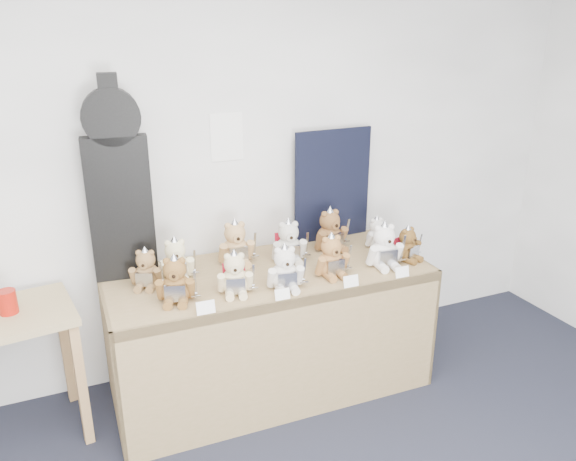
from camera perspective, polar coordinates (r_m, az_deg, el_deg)
name	(u,v)px	position (r m, az deg, el deg)	size (l,w,h in m)	color
room_shell	(227,137)	(3.56, -6.24, 9.43)	(6.00, 6.00, 6.00)	silver
display_table	(274,302)	(3.43, -1.47, -7.25)	(1.96, 0.84, 0.81)	olive
guitar_case	(118,183)	(3.30, -16.89, 4.68)	(0.36, 0.14, 1.17)	black
navy_board	(333,185)	(3.84, 4.55, 4.61)	(0.57, 0.02, 0.76)	black
red_cup	(7,302)	(3.31, -26.61, -6.51)	(0.10, 0.10, 0.13)	#AF160B
teddy_front_far_left	(176,282)	(3.06, -11.35, -5.13)	(0.24, 0.22, 0.29)	brown
teddy_front_left	(235,275)	(3.11, -5.42, -4.55)	(0.22, 0.21, 0.27)	beige
teddy_front_centre	(285,270)	(3.15, -0.31, -4.01)	(0.24, 0.21, 0.29)	silver
teddy_front_right	(332,258)	(3.32, 4.44, -2.77)	(0.23, 0.18, 0.29)	#9C6A3B
teddy_front_far_right	(384,248)	(3.49, 9.73, -1.72)	(0.25, 0.21, 0.31)	white
teddy_front_end	(408,246)	(3.62, 12.05, -1.50)	(0.21, 0.19, 0.25)	brown
teddy_back_left	(176,262)	(3.32, -11.31, -3.12)	(0.23, 0.19, 0.28)	beige
teddy_back_centre_left	(236,245)	(3.49, -5.34, -1.46)	(0.25, 0.21, 0.31)	tan
teddy_back_centre_right	(289,243)	(3.51, 0.07, -1.33)	(0.25, 0.22, 0.30)	beige
teddy_back_right	(330,232)	(3.70, 4.31, -0.15)	(0.26, 0.22, 0.32)	brown
teddy_back_end	(377,233)	(3.81, 8.99, -0.30)	(0.19, 0.16, 0.23)	silver
teddy_back_far_left	(146,270)	(3.28, -14.21, -3.92)	(0.20, 0.20, 0.26)	olive
entry_card_a	(206,308)	(2.94, -8.36, -7.75)	(0.10, 0.00, 0.07)	white
entry_card_b	(282,294)	(3.06, -0.57, -6.50)	(0.09, 0.00, 0.06)	white
entry_card_c	(351,281)	(3.22, 6.41, -5.14)	(0.09, 0.00, 0.07)	white
entry_card_d	(402,272)	(3.38, 11.52, -4.16)	(0.09, 0.00, 0.06)	white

